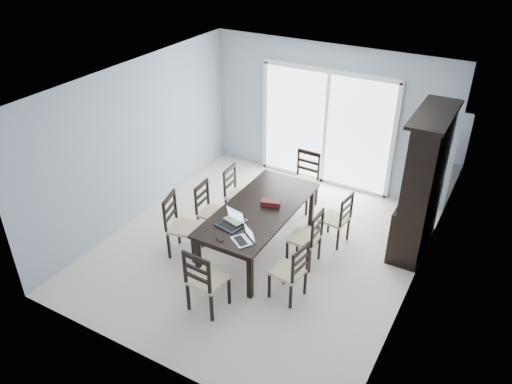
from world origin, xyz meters
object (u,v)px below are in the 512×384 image
Objects in this scene: chair_end_near at (203,275)px; game_box at (271,203)px; chair_left_mid at (208,205)px; laptop_silver at (241,239)px; chair_left_near at (178,219)px; chair_end_far at (305,174)px; laptop_dark at (229,223)px; chair_right_far at (340,214)px; china_hutch at (423,186)px; hot_tub at (307,131)px; chair_right_mid at (310,233)px; dining_table at (259,212)px; chair_left_far at (235,188)px; chair_right_near at (294,267)px; cell_phone at (220,240)px.

chair_end_near is 3.98× the size of game_box.
chair_left_mid is 3.00× the size of laptop_silver.
chair_end_far is at bearing 139.56° from chair_left_near.
chair_right_far is at bearing 62.54° from laptop_dark.
china_hutch reaches higher than chair_end_far.
hot_tub is at bearing 103.08° from chair_end_near.
chair_right_far is (1.88, 0.79, -0.02)m from chair_left_mid.
chair_right_mid is at bearing 171.83° from chair_right_far.
china_hutch is 1.91× the size of chair_end_far.
chair_right_mid is 1.19m from laptop_dark.
hot_tub is (-0.70, 4.21, -0.37)m from laptop_dark.
dining_table is 2.41m from china_hutch.
chair_end_far is (-0.76, 1.49, 0.05)m from chair_right_mid.
chair_left_mid is (-0.89, -0.05, -0.11)m from dining_table.
chair_right_mid is 2.99× the size of laptop_silver.
game_box is at bearing 97.82° from chair_left_mid.
chair_left_far is 1.44m from laptop_dark.
chair_right_near is (1.73, -1.37, -0.01)m from chair_left_far.
laptop_silver is 0.30m from cell_phone.
game_box is (0.07, 1.68, 0.19)m from chair_end_near.
cell_phone is at bearing -133.41° from china_hutch.
chair_left_near is 1.11× the size of chair_right_near.
chair_right_near is at bearing -67.87° from hot_tub.
laptop_dark reaches higher than dining_table.
chair_left_near is 1.95m from chair_right_near.
china_hutch is 7.80× the size of game_box.
chair_right_far is 2.88× the size of laptop_silver.
chair_end_far reaches higher than hot_tub.
chair_end_far reaches higher than laptop_dark.
chair_left_mid is 9.43× the size of cell_phone.
chair_end_far is (0.84, 0.91, 0.05)m from chair_left_far.
chair_end_near reaches higher than chair_right_near.
chair_left_far is 2.20m from chair_right_near.
game_box reaches higher than cell_phone.
hot_tub reaches higher than dining_table.
chair_left_far is 0.60× the size of hot_tub.
dining_table is 0.82m from chair_right_mid.
chair_left_mid is 1.24m from cell_phone.
chair_end_near is 0.72m from laptop_silver.
cell_phone is at bearing -98.98° from game_box.
laptop_silver reaches higher than game_box.
chair_end_far reaches higher than chair_end_near.
dining_table is 0.89m from chair_left_mid.
cell_phone is at bearing 89.50° from chair_end_far.
chair_right_near is at bearing -118.77° from china_hutch.
dining_table is 1.96× the size of chair_end_near.
chair_right_mid is (0.81, 0.04, -0.12)m from dining_table.
laptop_dark reaches higher than game_box.
dining_table is at bearing 109.66° from cell_phone.
chair_right_near reaches higher than cell_phone.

